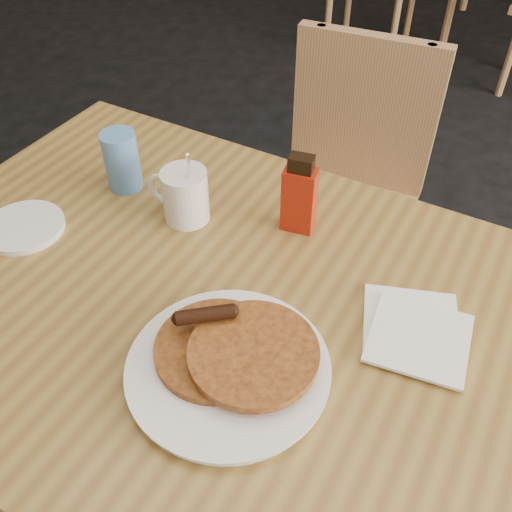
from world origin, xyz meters
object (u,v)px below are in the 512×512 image
(syrup_bottle, at_px, (299,196))
(blue_tumbler, at_px, (122,161))
(coffee_mug, at_px, (184,194))
(pancake_plate, at_px, (230,362))
(main_table, at_px, (227,319))
(chair_main_far, at_px, (348,172))

(syrup_bottle, distance_m, blue_tumbler, 0.36)
(syrup_bottle, relative_size, blue_tumbler, 1.29)
(coffee_mug, xyz_separation_m, blue_tumbler, (-0.16, 0.03, 0.01))
(pancake_plate, relative_size, coffee_mug, 1.84)
(main_table, distance_m, coffee_mug, 0.25)
(syrup_bottle, bearing_deg, blue_tumbler, 178.21)
(chair_main_far, height_order, syrup_bottle, syrup_bottle)
(chair_main_far, relative_size, syrup_bottle, 5.62)
(main_table, xyz_separation_m, blue_tumbler, (-0.33, 0.20, 0.10))
(main_table, bearing_deg, chair_main_far, 90.96)
(chair_main_far, height_order, blue_tumbler, chair_main_far)
(chair_main_far, distance_m, pancake_plate, 0.91)
(main_table, height_order, coffee_mug, coffee_mug)
(pancake_plate, distance_m, syrup_bottle, 0.34)
(blue_tumbler, bearing_deg, chair_main_far, 60.59)
(chair_main_far, relative_size, coffee_mug, 5.44)
(main_table, distance_m, pancake_plate, 0.14)
(main_table, distance_m, blue_tumbler, 0.40)
(main_table, bearing_deg, blue_tumbler, 148.68)
(chair_main_far, bearing_deg, coffee_mug, -105.87)
(pancake_plate, height_order, syrup_bottle, syrup_bottle)
(pancake_plate, distance_m, blue_tumbler, 0.50)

